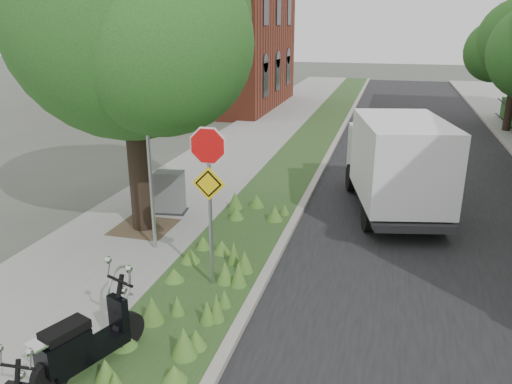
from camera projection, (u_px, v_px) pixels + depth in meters
ground at (275, 315)px, 8.86m from camera, size 120.00×120.00×0.00m
sidewalk_near at (226, 157)px, 19.04m from camera, size 3.50×60.00×0.12m
verge at (297, 162)px, 18.35m from camera, size 2.00×60.00×0.12m
kerb_near at (324, 164)px, 18.11m from camera, size 0.20×60.00×0.13m
road at (425, 173)px, 17.26m from camera, size 7.00×60.00×0.01m
street_tree_main at (127, 29)px, 10.94m from camera, size 6.21×5.54×7.66m
bare_post at (149, 162)px, 10.62m from camera, size 0.08×0.08×4.00m
bike_hoop at (120, 287)px, 8.82m from camera, size 0.06×0.78×0.77m
sign_assembly at (209, 175)px, 8.99m from camera, size 0.94×0.08×3.22m
brick_building at (205, 35)px, 29.96m from camera, size 9.40×10.40×8.30m
scooter_far at (79, 349)px, 7.06m from camera, size 0.86×1.80×0.90m
box_truck at (396, 160)px, 13.25m from camera, size 2.95×5.26×2.25m
utility_cabinet at (170, 193)px, 13.22m from camera, size 0.91×0.67×1.12m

